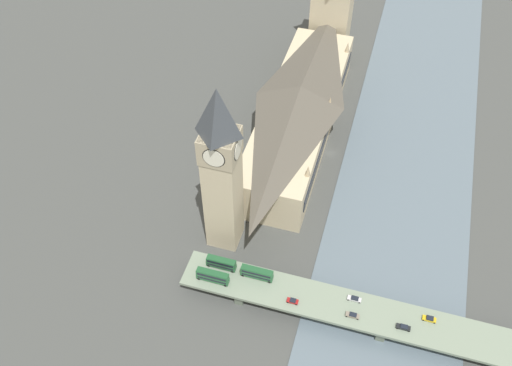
{
  "coord_description": "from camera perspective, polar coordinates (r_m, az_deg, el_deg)",
  "views": [
    {
      "loc": [
        -18.73,
        180.32,
        177.7
      ],
      "look_at": [
        22.15,
        41.41,
        17.39
      ],
      "focal_mm": 40.0,
      "sensor_mm": 36.0,
      "label": 1
    }
  ],
  "objects": [
    {
      "name": "clock_tower",
      "position": [
        192.46,
        -3.49,
        1.47
      ],
      "size": [
        12.64,
        12.64,
        72.52
      ],
      "color": "#C1B28E",
      "rests_on": "ground_plane"
    },
    {
      "name": "car_southbound_lead",
      "position": [
        202.73,
        16.95,
        -12.86
      ],
      "size": [
        4.45,
        1.91,
        1.46
      ],
      "color": "gold",
      "rests_on": "road_bridge"
    },
    {
      "name": "double_decker_bus_lead",
      "position": [
        201.02,
        -4.36,
        -9.26
      ],
      "size": [
        11.66,
        2.49,
        5.04
      ],
      "color": "#235B33",
      "rests_on": "road_bridge"
    },
    {
      "name": "double_decker_bus_rear",
      "position": [
        201.38,
        0.09,
        -8.98
      ],
      "size": [
        11.57,
        2.5,
        4.64
      ],
      "color": "#235B33",
      "rests_on": "road_bridge"
    },
    {
      "name": "car_northbound_tail",
      "position": [
        197.68,
        9.64,
        -12.9
      ],
      "size": [
        4.61,
        1.78,
        1.37
      ],
      "color": "slate",
      "rests_on": "road_bridge"
    },
    {
      "name": "victoria_tower",
      "position": [
        300.84,
        7.63,
        16.99
      ],
      "size": [
        19.02,
        19.02,
        54.01
      ],
      "color": "#C1B28E",
      "rests_on": "ground_plane"
    },
    {
      "name": "car_southbound_mid",
      "position": [
        198.91,
        14.53,
        -13.78
      ],
      "size": [
        4.64,
        1.75,
        1.44
      ],
      "color": "black",
      "rests_on": "road_bridge"
    },
    {
      "name": "ground_plane",
      "position": [
        253.86,
        7.47,
        2.98
      ],
      "size": [
        600.0,
        600.0,
        0.0
      ],
      "primitive_type": "plane",
      "color": "#424442"
    },
    {
      "name": "river_water",
      "position": [
        253.49,
        14.86,
        1.42
      ],
      "size": [
        54.79,
        360.0,
        0.3
      ],
      "primitive_type": "cube",
      "color": "slate",
      "rests_on": "ground_plane"
    },
    {
      "name": "double_decker_bus_mid",
      "position": [
        204.07,
        -3.5,
        -7.97
      ],
      "size": [
        10.76,
        2.52,
        4.69
      ],
      "color": "#235B33",
      "rests_on": "road_bridge"
    },
    {
      "name": "car_northbound_lead",
      "position": [
        200.97,
        9.82,
        -11.34
      ],
      "size": [
        4.77,
        1.77,
        1.38
      ],
      "color": "silver",
      "rests_on": "road_bridge"
    },
    {
      "name": "road_bridge",
      "position": [
        201.32,
        12.69,
        -13.06
      ],
      "size": [
        141.57,
        14.38,
        6.45
      ],
      "color": "#5D6A59",
      "rests_on": "ground_plane"
    },
    {
      "name": "car_northbound_mid",
      "position": [
        198.13,
        3.69,
        -11.68
      ],
      "size": [
        3.96,
        1.87,
        1.34
      ],
      "color": "maroon",
      "rests_on": "road_bridge"
    },
    {
      "name": "parliament_hall",
      "position": [
        252.38,
        4.34,
        7.17
      ],
      "size": [
        28.37,
        109.78,
        27.27
      ],
      "color": "#C1B28E",
      "rests_on": "ground_plane"
    }
  ]
}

